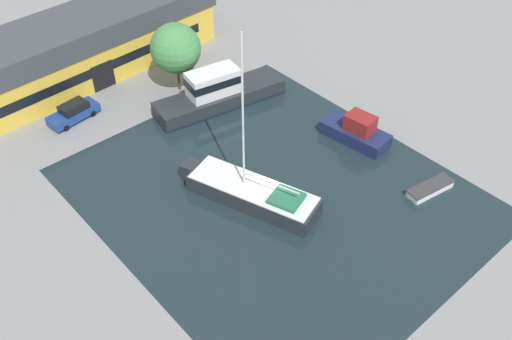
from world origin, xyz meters
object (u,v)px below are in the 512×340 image
(quay_tree_near_building, at_px, (176,48))
(cabin_boat, at_px, (356,131))
(sailboat_moored, at_px, (251,192))
(small_dinghy, at_px, (430,189))
(warehouse_building, at_px, (80,47))
(parked_car, at_px, (73,112))
(motor_cruiser, at_px, (218,92))

(quay_tree_near_building, bearing_deg, cabin_boat, -67.96)
(sailboat_moored, distance_m, small_dinghy, 14.21)
(warehouse_building, height_order, quay_tree_near_building, quay_tree_near_building)
(warehouse_building, relative_size, cabin_boat, 4.77)
(small_dinghy, height_order, cabin_boat, cabin_boat)
(warehouse_building, bearing_deg, parked_car, -129.01)
(quay_tree_near_building, bearing_deg, parked_car, 167.58)
(sailboat_moored, bearing_deg, quay_tree_near_building, 54.11)
(quay_tree_near_building, distance_m, small_dinghy, 26.27)
(small_dinghy, relative_size, cabin_boat, 0.68)
(quay_tree_near_building, height_order, cabin_boat, quay_tree_near_building)
(small_dinghy, xyz_separation_m, cabin_boat, (0.64, 8.31, 0.62))
(warehouse_building, bearing_deg, motor_cruiser, -66.03)
(parked_car, bearing_deg, quay_tree_near_building, -109.90)
(parked_car, relative_size, small_dinghy, 1.16)
(parked_car, bearing_deg, warehouse_building, -43.22)
(quay_tree_near_building, distance_m, motor_cruiser, 5.71)
(parked_car, height_order, small_dinghy, parked_car)
(sailboat_moored, height_order, motor_cruiser, sailboat_moored)
(motor_cruiser, bearing_deg, warehouse_building, 37.44)
(sailboat_moored, bearing_deg, small_dinghy, -56.48)
(warehouse_building, distance_m, motor_cruiser, 14.98)
(parked_car, bearing_deg, cabin_boat, -145.78)
(parked_car, relative_size, motor_cruiser, 0.38)
(parked_car, distance_m, small_dinghy, 31.97)
(quay_tree_near_building, relative_size, parked_car, 1.40)
(sailboat_moored, xyz_separation_m, small_dinghy, (11.25, -8.66, -0.49))
(quay_tree_near_building, bearing_deg, sailboat_moored, -107.01)
(quay_tree_near_building, distance_m, sailboat_moored, 17.67)
(warehouse_building, xyz_separation_m, cabin_boat, (12.44, -25.51, -2.15))
(parked_car, height_order, cabin_boat, cabin_boat)
(parked_car, xyz_separation_m, motor_cruiser, (11.41, -6.84, 0.53))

